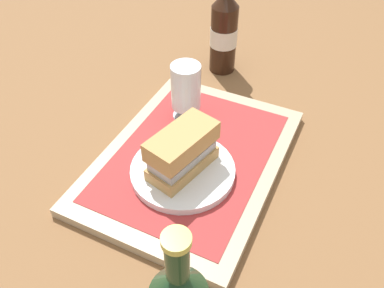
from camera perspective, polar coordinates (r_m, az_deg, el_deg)
The scene contains 7 objects.
ground_plane at distance 0.78m, azimuth 0.00°, elevation -2.68°, with size 3.00×3.00×0.00m, color brown.
tray at distance 0.77m, azimuth 0.00°, elevation -2.16°, with size 0.44×0.32×0.02m, color tan.
placemat at distance 0.76m, azimuth 0.00°, elevation -1.60°, with size 0.38×0.27×0.00m, color #9E2D2D.
plate at distance 0.72m, azimuth -1.33°, elevation -3.81°, with size 0.19×0.19×0.01m, color white.
sandwich at distance 0.69m, azimuth -1.21°, elevation -0.83°, with size 0.14×0.09×0.08m.
beer_glass at distance 0.81m, azimuth -0.87°, elevation 7.68°, with size 0.06×0.06×0.12m.
beer_bottle at distance 0.99m, azimuth 4.59°, elevation 15.80°, with size 0.07×0.07×0.27m.
Camera 1 is at (-0.49, -0.23, 0.56)m, focal length 37.31 mm.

